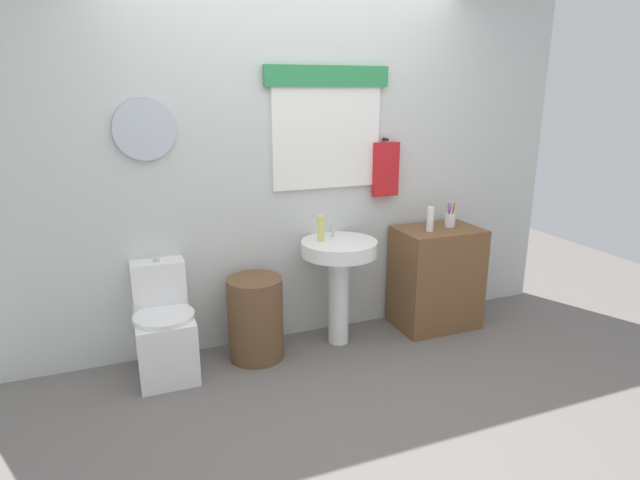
{
  "coord_description": "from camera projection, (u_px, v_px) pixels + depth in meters",
  "views": [
    {
      "loc": [
        -1.19,
        -2.41,
        1.8
      ],
      "look_at": [
        0.08,
        0.8,
        0.82
      ],
      "focal_mm": 29.51,
      "sensor_mm": 36.0,
      "label": 1
    }
  ],
  "objects": [
    {
      "name": "ground_plane",
      "position": [
        357.0,
        410.0,
        3.07
      ],
      "size": [
        8.0,
        8.0,
        0.0
      ],
      "primitive_type": "plane",
      "color": "slate"
    },
    {
      "name": "back_wall",
      "position": [
        292.0,
        162.0,
        3.74
      ],
      "size": [
        4.4,
        0.18,
        2.6
      ],
      "color": "silver",
      "rests_on": "ground_plane"
    },
    {
      "name": "toilet",
      "position": [
        164.0,
        331.0,
        3.43
      ],
      "size": [
        0.38,
        0.51,
        0.75
      ],
      "color": "white",
      "rests_on": "ground_plane"
    },
    {
      "name": "laundry_hamper",
      "position": [
        256.0,
        318.0,
        3.62
      ],
      "size": [
        0.38,
        0.38,
        0.58
      ],
      "primitive_type": "cylinder",
      "color": "brown",
      "rests_on": "ground_plane"
    },
    {
      "name": "pedestal_sink",
      "position": [
        339.0,
        266.0,
        3.75
      ],
      "size": [
        0.54,
        0.54,
        0.78
      ],
      "color": "white",
      "rests_on": "ground_plane"
    },
    {
      "name": "faucet",
      "position": [
        333.0,
        230.0,
        3.8
      ],
      "size": [
        0.03,
        0.03,
        0.1
      ],
      "primitive_type": "cylinder",
      "color": "silver",
      "rests_on": "pedestal_sink"
    },
    {
      "name": "wooden_cabinet",
      "position": [
        436.0,
        277.0,
        4.1
      ],
      "size": [
        0.63,
        0.44,
        0.79
      ],
      "primitive_type": "cube",
      "color": "brown",
      "rests_on": "ground_plane"
    },
    {
      "name": "soap_bottle",
      "position": [
        321.0,
        228.0,
        3.68
      ],
      "size": [
        0.05,
        0.05,
        0.18
      ],
      "primitive_type": "cylinder",
      "color": "#DBD166",
      "rests_on": "pedestal_sink"
    },
    {
      "name": "lotion_bottle",
      "position": [
        430.0,
        219.0,
        3.89
      ],
      "size": [
        0.05,
        0.05,
        0.18
      ],
      "primitive_type": "cylinder",
      "color": "white",
      "rests_on": "wooden_cabinet"
    },
    {
      "name": "toothbrush_cup",
      "position": [
        450.0,
        220.0,
        4.03
      ],
      "size": [
        0.08,
        0.08,
        0.19
      ],
      "color": "silver",
      "rests_on": "wooden_cabinet"
    }
  ]
}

